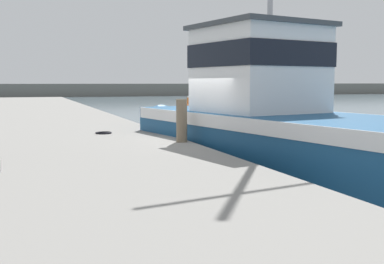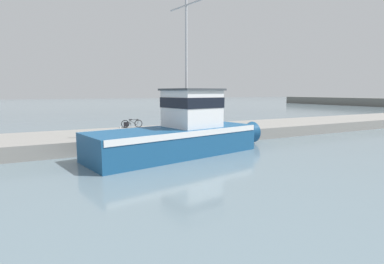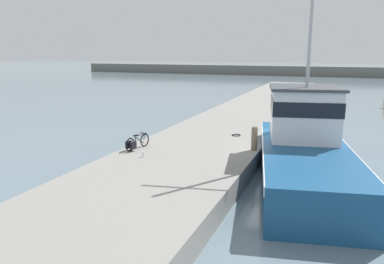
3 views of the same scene
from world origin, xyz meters
The scene contains 7 objects.
ground_plane centered at (0.00, 0.00, 0.00)m, with size 320.00×320.00×0.00m, color slate.
dock_pier centered at (-3.96, 0.00, 0.43)m, with size 6.16×80.00×0.87m, color gray.
fishing_boat_main centered at (1.14, -0.96, 1.37)m, with size 5.37×12.40×10.25m.
bicycle_touring centered at (-6.37, -2.07, 1.19)m, with size 0.62×1.66×0.70m.
mooring_post centered at (-1.14, -0.18, 1.42)m, with size 0.28×0.28×1.10m, color #756651.
hose_coil centered at (-2.70, 2.53, 0.89)m, with size 0.48×0.48×0.05m, color black.
water_bottle_on_curb centered at (-5.41, -3.08, 0.99)m, with size 0.08×0.08×0.23m, color silver.
Camera 3 is at (2.26, -16.97, 5.40)m, focal length 35.00 mm.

